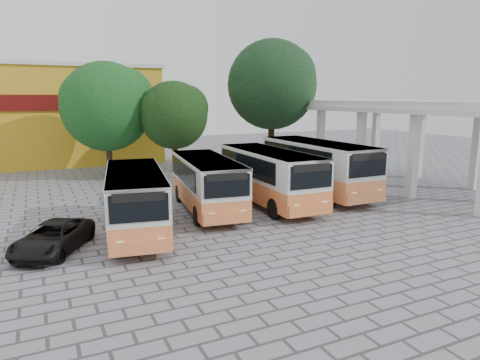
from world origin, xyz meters
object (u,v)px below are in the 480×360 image
bus_centre_right (270,174)px  bus_far_right (317,164)px  bus_centre_left (207,181)px  bus_far_left (135,197)px  parked_car (53,237)px

bus_centre_right → bus_far_right: bus_far_right is taller
bus_centre_left → bus_far_right: size_ratio=0.89×
bus_far_left → bus_far_right: bus_far_right is taller
bus_far_left → bus_centre_right: 7.63m
bus_far_right → parked_car: bus_far_right is taller
bus_centre_left → parked_car: bus_centre_left is taller
bus_centre_right → bus_far_right: bearing=15.8°
bus_centre_right → parked_car: (-10.67, -2.76, -1.12)m
bus_centre_left → parked_car: (-7.21, -2.96, -0.99)m
bus_far_right → parked_car: bearing=-165.2°
bus_far_right → parked_car: size_ratio=2.18×
bus_far_left → parked_car: bus_far_left is taller
bus_far_left → bus_centre_left: 4.44m
parked_car → bus_far_left: bearing=45.3°
bus_far_left → parked_car: bearing=-154.3°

